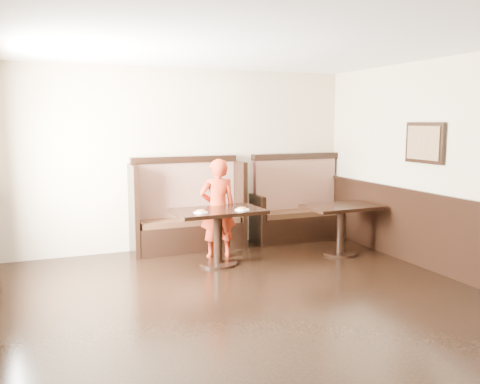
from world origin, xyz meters
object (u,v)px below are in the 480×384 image
booth_neighbor (298,211)px  child (218,208)px  table_main (218,222)px  table_neighbor (341,218)px  booth_main (187,216)px

booth_neighbor → child: size_ratio=1.13×
table_main → child: (0.13, 0.38, 0.13)m
table_neighbor → table_main: bearing=174.1°
booth_main → table_main: booth_main is taller
booth_main → table_main: size_ratio=1.38×
booth_main → table_neighbor: booth_main is taller
table_main → table_neighbor: 1.91m
table_main → table_neighbor: bearing=-7.5°
table_main → table_neighbor: table_main is taller
booth_main → child: size_ratio=1.20×
booth_main → table_main: (0.15, -1.00, 0.07)m
table_neighbor → child: (-1.77, 0.53, 0.17)m
booth_main → booth_neighbor: size_ratio=1.06×
booth_neighbor → table_neighbor: 1.15m
booth_main → table_neighbor: (2.05, -1.15, 0.03)m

